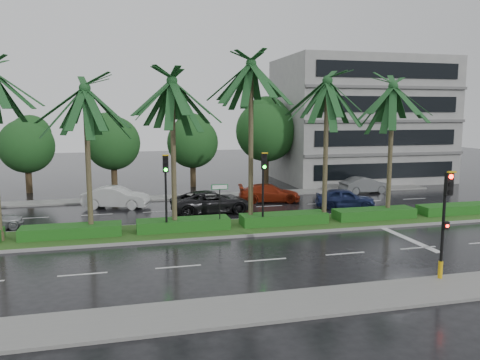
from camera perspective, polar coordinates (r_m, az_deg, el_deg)
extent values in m
plane|color=black|center=(26.44, -0.11, -6.50)|extent=(120.00, 120.00, 0.00)
cube|color=slate|center=(17.20, 8.42, -14.58)|extent=(40.00, 2.40, 0.12)
cube|color=slate|center=(37.92, -4.50, -1.95)|extent=(40.00, 2.00, 0.12)
cube|color=gray|center=(27.36, -0.62, -5.85)|extent=(36.00, 4.00, 0.14)
cube|color=#1E4D19|center=(27.35, -0.62, -5.69)|extent=(35.60, 3.70, 0.02)
cube|color=#184B15|center=(26.71, -19.85, -5.85)|extent=(5.20, 1.40, 0.60)
cube|color=#184B15|center=(26.75, -6.90, -5.39)|extent=(5.20, 1.40, 0.60)
cube|color=#184B15|center=(28.11, 5.36, -4.71)|extent=(5.20, 1.40, 0.60)
cube|color=#184B15|center=(30.60, 16.04, -3.94)|extent=(5.20, 1.40, 0.60)
cube|color=#184B15|center=(33.98, 24.85, -3.20)|extent=(5.20, 1.40, 0.60)
cube|color=silver|center=(33.03, -23.99, -4.24)|extent=(2.00, 0.12, 0.01)
cube|color=silver|center=(20.99, -18.64, -10.83)|extent=(2.00, 0.12, 0.01)
cube|color=silver|center=(32.57, -17.03, -4.06)|extent=(2.00, 0.12, 0.01)
cube|color=silver|center=(21.03, -7.53, -10.44)|extent=(2.00, 0.12, 0.01)
cube|color=silver|center=(32.59, -9.98, -3.81)|extent=(2.00, 0.12, 0.01)
cube|color=silver|center=(21.81, 3.12, -9.69)|extent=(2.00, 0.12, 0.01)
cube|color=silver|center=(33.10, -3.05, -3.52)|extent=(2.00, 0.12, 0.01)
cube|color=silver|center=(23.26, 12.68, -8.74)|extent=(2.00, 0.12, 0.01)
cube|color=silver|center=(34.07, 3.58, -3.18)|extent=(2.00, 0.12, 0.01)
cube|color=silver|center=(25.27, 20.89, -7.72)|extent=(2.00, 0.12, 0.01)
cube|color=silver|center=(35.48, 9.76, -2.84)|extent=(2.00, 0.12, 0.01)
cube|color=silver|center=(37.26, 15.40, -2.49)|extent=(2.00, 0.12, 0.01)
cube|color=silver|center=(39.36, 20.48, -2.16)|extent=(2.00, 0.12, 0.01)
cube|color=silver|center=(27.14, 19.33, -6.57)|extent=(0.40, 6.00, 0.01)
cylinder|color=#3D3523|center=(27.32, -27.20, -6.14)|extent=(0.40, 0.40, 0.44)
cylinder|color=#3D3523|center=(26.12, -18.02, 1.99)|extent=(0.28, 0.28, 7.83)
cylinder|color=#3D3523|center=(26.74, -17.67, -5.91)|extent=(0.40, 0.40, 0.44)
cylinder|color=#3D3523|center=(25.98, -8.12, 2.76)|extent=(0.28, 0.28, 8.27)
cylinder|color=#3D3523|center=(26.62, -7.95, -5.66)|extent=(0.40, 0.40, 0.44)
cylinder|color=#3D3523|center=(27.06, 1.33, 4.18)|extent=(0.28, 0.28, 9.33)
cylinder|color=#3D3523|center=(27.72, 1.30, -5.03)|extent=(0.40, 0.40, 0.44)
cylinder|color=#3D3523|center=(28.26, 10.39, 3.29)|extent=(0.28, 0.28, 8.42)
cylinder|color=#3D3523|center=(28.86, 10.19, -4.63)|extent=(0.40, 0.40, 0.44)
cylinder|color=#3D3523|center=(30.66, 17.85, 3.18)|extent=(0.28, 0.28, 8.18)
cylinder|color=#3D3523|center=(31.21, 17.54, -3.92)|extent=(0.40, 0.40, 0.44)
cylinder|color=black|center=(20.32, 23.45, -6.38)|extent=(0.12, 0.12, 3.40)
cube|color=black|center=(19.78, 24.11, -0.44)|extent=(0.30, 0.18, 0.90)
cube|color=gold|center=(19.63, 24.41, 0.89)|extent=(0.34, 0.12, 0.06)
cylinder|color=#FF0C05|center=(19.67, 24.34, 0.38)|extent=(0.18, 0.04, 0.18)
cylinder|color=black|center=(19.70, 24.29, -0.49)|extent=(0.18, 0.04, 0.18)
cylinder|color=black|center=(19.75, 24.24, -1.35)|extent=(0.18, 0.04, 0.18)
cylinder|color=gold|center=(20.69, 23.23, -10.00)|extent=(0.18, 0.18, 0.70)
cube|color=black|center=(20.09, 23.80, -5.10)|extent=(0.22, 0.16, 0.32)
cylinder|color=#FF0C05|center=(20.02, 23.96, -5.15)|extent=(0.12, 0.03, 0.12)
cylinder|color=black|center=(25.77, -9.00, -2.77)|extent=(0.12, 0.12, 3.40)
cube|color=black|center=(25.28, -9.07, 1.95)|extent=(0.30, 0.18, 0.90)
cube|color=gold|center=(25.12, -9.07, 3.01)|extent=(0.34, 0.12, 0.06)
cylinder|color=black|center=(25.15, -9.06, 2.60)|extent=(0.18, 0.04, 0.18)
cylinder|color=black|center=(25.18, -9.05, 1.92)|extent=(0.18, 0.04, 0.18)
cylinder|color=#0CE519|center=(25.22, -9.03, 1.25)|extent=(0.18, 0.04, 0.18)
cylinder|color=black|center=(26.81, 2.80, -2.26)|extent=(0.12, 0.12, 3.40)
cube|color=black|center=(26.33, 2.95, 2.28)|extent=(0.30, 0.18, 0.90)
cube|color=gold|center=(26.18, 3.03, 3.30)|extent=(0.34, 0.12, 0.06)
cylinder|color=black|center=(26.21, 3.01, 2.91)|extent=(0.18, 0.04, 0.18)
cylinder|color=black|center=(26.24, 3.01, 2.26)|extent=(0.18, 0.04, 0.18)
cylinder|color=#0CE519|center=(26.27, 3.00, 1.61)|extent=(0.18, 0.04, 0.18)
cylinder|color=black|center=(26.37, -2.48, -3.31)|extent=(0.06, 0.06, 2.60)
cube|color=#0C5926|center=(26.14, -2.49, -0.85)|extent=(0.95, 0.04, 0.30)
cube|color=white|center=(26.12, -2.47, -0.86)|extent=(0.85, 0.01, 0.22)
cylinder|color=#352618|center=(43.40, -24.35, 0.02)|extent=(0.52, 0.52, 2.21)
sphere|color=#1A4218|center=(43.12, -24.57, 3.80)|extent=(4.55, 4.55, 4.55)
sphere|color=#1A4218|center=(43.37, -24.57, 4.99)|extent=(3.41, 3.41, 3.41)
cylinder|color=#352618|center=(42.69, -15.07, 0.39)|extent=(0.52, 0.52, 2.28)
sphere|color=#1A4218|center=(42.41, -15.22, 4.36)|extent=(4.69, 4.69, 4.69)
sphere|color=#1A4218|center=(42.67, -15.26, 5.61)|extent=(3.52, 3.52, 3.52)
cylinder|color=#352618|center=(43.13, -5.74, 0.69)|extent=(0.52, 0.52, 2.26)
sphere|color=#1A4218|center=(42.85, -5.80, 4.58)|extent=(4.64, 4.64, 4.64)
sphere|color=#1A4218|center=(43.11, -5.87, 5.80)|extent=(3.48, 3.48, 3.48)
cylinder|color=#352618|center=(44.64, 3.18, 1.31)|extent=(0.52, 0.52, 2.79)
sphere|color=#1A4218|center=(44.36, 3.22, 5.97)|extent=(5.75, 5.75, 5.75)
sphere|color=#1A4218|center=(44.62, 3.11, 7.42)|extent=(4.31, 4.31, 4.31)
cylinder|color=#352618|center=(47.22, 11.32, 1.19)|extent=(0.52, 0.52, 2.23)
sphere|color=#1A4218|center=(46.97, 11.41, 4.70)|extent=(4.58, 4.58, 4.58)
sphere|color=#1A4218|center=(47.20, 11.29, 5.80)|extent=(3.43, 3.43, 3.43)
cube|color=gray|center=(48.70, 14.44, 7.07)|extent=(16.00, 10.00, 12.00)
imported|color=silver|center=(34.40, -14.85, -2.05)|extent=(2.93, 4.90, 1.53)
imported|color=black|center=(31.64, -3.50, -2.68)|extent=(3.03, 5.66, 1.51)
imported|color=maroon|center=(35.58, 3.59, -1.60)|extent=(2.72, 4.94, 1.36)
imported|color=navy|center=(34.02, 12.67, -2.19)|extent=(2.85, 4.45, 1.41)
imported|color=#4D5051|center=(40.76, 14.95, -0.60)|extent=(1.75, 4.28, 1.38)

